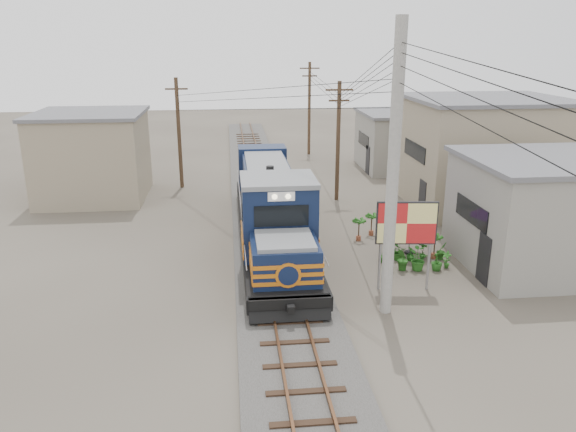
{
  "coord_description": "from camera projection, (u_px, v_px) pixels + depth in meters",
  "views": [
    {
      "loc": [
        -1.86,
        -18.1,
        9.31
      ],
      "look_at": [
        0.51,
        4.16,
        2.2
      ],
      "focal_mm": 35.0,
      "sensor_mm": 36.0,
      "label": 1
    }
  ],
  "objects": [
    {
      "name": "wooden_pole_far",
      "position": [
        309.0,
        107.0,
        45.99
      ],
      "size": [
        1.6,
        0.24,
        7.5
      ],
      "color": "#4C3826",
      "rests_on": "ground"
    },
    {
      "name": "plant_nursery",
      "position": [
        413.0,
        257.0,
        23.87
      ],
      "size": [
        3.18,
        2.17,
        1.0
      ],
      "color": "#235F1B",
      "rests_on": "ground"
    },
    {
      "name": "utility_pole_main",
      "position": [
        393.0,
        175.0,
        18.53
      ],
      "size": [
        0.4,
        0.4,
        10.0
      ],
      "color": "#9E9B93",
      "rests_on": "ground"
    },
    {
      "name": "shophouse_front",
      "position": [
        552.0,
        212.0,
        23.45
      ],
      "size": [
        7.35,
        6.3,
        4.7
      ],
      "color": "gray",
      "rests_on": "ground"
    },
    {
      "name": "ballast",
      "position": [
        267.0,
        221.0,
        29.62
      ],
      "size": [
        3.6,
        70.0,
        0.16
      ],
      "primitive_type": "cube",
      "color": "#595651",
      "rests_on": "ground"
    },
    {
      "name": "shophouse_back",
      "position": [
        403.0,
        140.0,
        41.48
      ],
      "size": [
        6.3,
        6.3,
        4.2
      ],
      "color": "gray",
      "rests_on": "ground"
    },
    {
      "name": "wooden_pole_mid",
      "position": [
        338.0,
        139.0,
        32.77
      ],
      "size": [
        1.6,
        0.24,
        7.0
      ],
      "color": "#4C3826",
      "rests_on": "ground"
    },
    {
      "name": "market_umbrella",
      "position": [
        411.0,
        214.0,
        24.84
      ],
      "size": [
        2.02,
        2.02,
        2.15
      ],
      "rotation": [
        0.0,
        0.0,
        0.04
      ],
      "color": "black",
      "rests_on": "ground"
    },
    {
      "name": "billboard",
      "position": [
        407.0,
        225.0,
        21.02
      ],
      "size": [
        2.29,
        0.39,
        3.54
      ],
      "rotation": [
        0.0,
        0.0,
        -0.12
      ],
      "color": "#99999E",
      "rests_on": "ground"
    },
    {
      "name": "locomotive",
      "position": [
        271.0,
        209.0,
        26.02
      ],
      "size": [
        2.96,
        16.12,
        3.99
      ],
      "color": "black",
      "rests_on": "ground"
    },
    {
      "name": "ground",
      "position": [
        286.0,
        309.0,
        20.17
      ],
      "size": [
        120.0,
        120.0,
        0.0
      ],
      "primitive_type": "plane",
      "color": "#473F35",
      "rests_on": "ground"
    },
    {
      "name": "wooden_pole_left",
      "position": [
        179.0,
        131.0,
        35.61
      ],
      "size": [
        1.6,
        0.24,
        7.0
      ],
      "color": "#4C3826",
      "rests_on": "ground"
    },
    {
      "name": "vendor",
      "position": [
        419.0,
        225.0,
        26.95
      ],
      "size": [
        0.57,
        0.4,
        1.51
      ],
      "primitive_type": "imported",
      "rotation": [
        0.0,
        0.0,
        3.08
      ],
      "color": "black",
      "rests_on": "ground"
    },
    {
      "name": "shophouse_left",
      "position": [
        93.0,
        156.0,
        33.53
      ],
      "size": [
        6.3,
        6.3,
        5.2
      ],
      "color": "gray",
      "rests_on": "ground"
    },
    {
      "name": "track",
      "position": [
        267.0,
        218.0,
        29.56
      ],
      "size": [
        1.15,
        70.0,
        0.12
      ],
      "color": "#51331E",
      "rests_on": "ground"
    },
    {
      "name": "power_lines",
      "position": [
        264.0,
        78.0,
        25.91
      ],
      "size": [
        9.65,
        19.0,
        3.3
      ],
      "color": "black",
      "rests_on": "ground"
    },
    {
      "name": "shophouse_mid",
      "position": [
        483.0,
        153.0,
        31.86
      ],
      "size": [
        8.4,
        7.35,
        6.2
      ],
      "color": "gray",
      "rests_on": "ground"
    }
  ]
}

